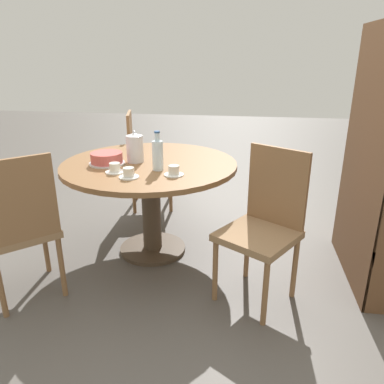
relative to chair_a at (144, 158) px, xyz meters
The scene contains 12 objects.
ground_plane 1.08m from the chair_a, 18.33° to the left, with size 14.00×14.00×0.00m, color #56514C.
dining_table 0.96m from the chair_a, 18.33° to the left, with size 1.30×1.30×0.73m.
chair_a is the anchor object (origin of this frame).
chair_b 1.66m from the chair_a, 11.37° to the right, with size 0.59×0.59×0.96m.
chair_c 1.78m from the chair_a, 39.89° to the left, with size 0.58×0.58×0.96m.
bookshelf 2.16m from the chair_a, 61.59° to the left, with size 0.93×0.28×1.68m.
coffee_pot 0.99m from the chair_a, 12.06° to the left, with size 0.12×0.12×0.24m.
water_bottle 1.21m from the chair_a, 20.70° to the left, with size 0.08×0.08×0.27m.
cake_main 1.03m from the chair_a, ahead, with size 0.26×0.26×0.09m.
cup_a 1.33m from the chair_a, 11.57° to the left, with size 0.13×0.13×0.07m.
cup_b 1.33m from the chair_a, 24.51° to the left, with size 0.13×0.13×0.07m.
cup_c 1.22m from the chair_a, ahead, with size 0.13×0.13×0.07m.
Camera 1 is at (2.59, 0.72, 1.49)m, focal length 35.00 mm.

